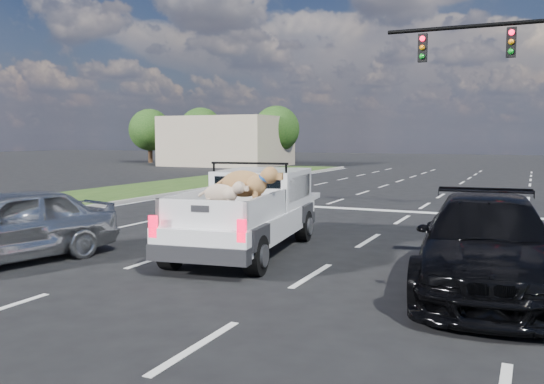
# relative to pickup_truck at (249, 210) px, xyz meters

# --- Properties ---
(ground) EXTENTS (160.00, 160.00, 0.00)m
(ground) POSITION_rel_pickup_truck_xyz_m (0.33, -1.57, -0.95)
(ground) COLOR black
(ground) RESTS_ON ground
(road_markings) EXTENTS (17.75, 60.00, 0.01)m
(road_markings) POSITION_rel_pickup_truck_xyz_m (0.33, 5.00, -0.94)
(road_markings) COLOR silver
(road_markings) RESTS_ON ground
(grass_median_left) EXTENTS (5.00, 60.00, 0.10)m
(grass_median_left) POSITION_rel_pickup_truck_xyz_m (-11.17, 4.43, -0.90)
(grass_median_left) COLOR #1F3D13
(grass_median_left) RESTS_ON ground
(curb_left) EXTENTS (0.15, 60.00, 0.14)m
(curb_left) POSITION_rel_pickup_truck_xyz_m (-8.72, 4.43, -0.88)
(curb_left) COLOR gray
(curb_left) RESTS_ON ground
(building_left) EXTENTS (10.00, 8.00, 4.40)m
(building_left) POSITION_rel_pickup_truck_xyz_m (-19.67, 34.43, 1.25)
(building_left) COLOR tan
(building_left) RESTS_ON ground
(tree_far_a) EXTENTS (4.20, 4.20, 5.40)m
(tree_far_a) POSITION_rel_pickup_truck_xyz_m (-29.67, 36.43, 2.34)
(tree_far_a) COLOR #332114
(tree_far_a) RESTS_ON ground
(tree_far_b) EXTENTS (4.20, 4.20, 5.40)m
(tree_far_b) POSITION_rel_pickup_truck_xyz_m (-23.67, 36.43, 2.34)
(tree_far_b) COLOR #332114
(tree_far_b) RESTS_ON ground
(tree_far_c) EXTENTS (4.20, 4.20, 5.40)m
(tree_far_c) POSITION_rel_pickup_truck_xyz_m (-15.67, 36.43, 2.34)
(tree_far_c) COLOR #332114
(tree_far_c) RESTS_ON ground
(pickup_truck) EXTENTS (2.62, 5.58, 2.01)m
(pickup_truck) POSITION_rel_pickup_truck_xyz_m (0.00, 0.00, 0.00)
(pickup_truck) COLOR black
(pickup_truck) RESTS_ON ground
(silver_sedan) EXTENTS (2.92, 4.84, 1.54)m
(silver_sedan) POSITION_rel_pickup_truck_xyz_m (-3.97, -3.13, -0.18)
(silver_sedan) COLOR #A6A8AC
(silver_sedan) RESTS_ON ground
(black_coupe) EXTENTS (2.71, 5.61, 1.57)m
(black_coupe) POSITION_rel_pickup_truck_xyz_m (5.10, -1.32, -0.16)
(black_coupe) COLOR black
(black_coupe) RESTS_ON ground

